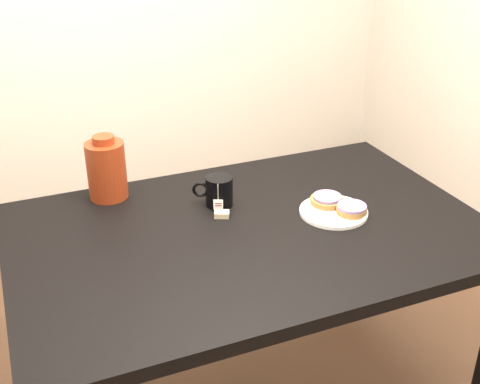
% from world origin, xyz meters
% --- Properties ---
extents(table, '(1.40, 0.90, 0.75)m').
position_xyz_m(table, '(0.00, 0.00, 0.67)').
color(table, black).
rests_on(table, ground_plane).
extents(plate, '(0.21, 0.21, 0.02)m').
position_xyz_m(plate, '(0.27, -0.02, 0.76)').
color(plate, white).
rests_on(plate, table).
extents(bagel_back, '(0.15, 0.15, 0.03)m').
position_xyz_m(bagel_back, '(0.28, 0.03, 0.77)').
color(bagel_back, brown).
rests_on(bagel_back, plate).
extents(bagel_front, '(0.10, 0.10, 0.03)m').
position_xyz_m(bagel_front, '(0.32, -0.05, 0.77)').
color(bagel_front, brown).
rests_on(bagel_front, plate).
extents(mug, '(0.14, 0.12, 0.10)m').
position_xyz_m(mug, '(-0.03, 0.18, 0.80)').
color(mug, black).
rests_on(mug, table).
extents(teabag_pouch, '(0.05, 0.05, 0.02)m').
position_xyz_m(teabag_pouch, '(-0.05, 0.10, 0.76)').
color(teabag_pouch, '#C6B793').
rests_on(teabag_pouch, table).
extents(bagel_package, '(0.13, 0.13, 0.21)m').
position_xyz_m(bagel_package, '(-0.35, 0.37, 0.85)').
color(bagel_package, '#5E1A0C').
rests_on(bagel_package, table).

